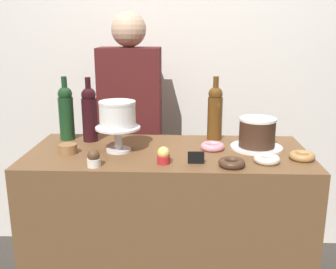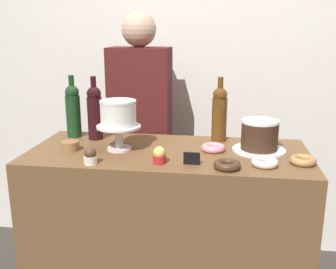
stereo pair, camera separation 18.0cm
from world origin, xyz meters
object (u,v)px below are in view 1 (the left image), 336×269
object	(u,v)px
cookie_stack	(68,149)
barista_figure	(131,141)
cupcake_lemon	(164,156)
white_layer_cake	(117,114)
donut_pink	(212,146)
donut_maple	(302,156)
price_sign_chalkboard	(196,158)
wine_bottle_green	(66,112)
wine_bottle_dark_red	(89,113)
cake_stand_pedestal	(118,135)
chocolate_round_cake	(257,132)
donut_sugar	(267,159)
donut_chocolate	(232,163)
wine_bottle_amber	(215,112)
cupcake_chocolate	(94,159)

from	to	relation	value
cookie_stack	barista_figure	xyz separation A→B (m)	(0.21, 0.60, -0.13)
cupcake_lemon	barista_figure	world-z (taller)	barista_figure
white_layer_cake	donut_pink	bearing A→B (deg)	5.62
cupcake_lemon	donut_pink	size ratio (longest dim) A/B	0.66
donut_maple	donut_pink	bearing A→B (deg)	161.09
price_sign_chalkboard	wine_bottle_green	bearing A→B (deg)	151.46
white_layer_cake	price_sign_chalkboard	bearing A→B (deg)	-24.02
wine_bottle_dark_red	cookie_stack	xyz separation A→B (m)	(-0.06, -0.21, -0.12)
cake_stand_pedestal	donut_pink	xyz separation A→B (m)	(0.44, 0.04, -0.06)
chocolate_round_cake	cookie_stack	xyz separation A→B (m)	(-0.88, -0.12, -0.06)
barista_figure	donut_sugar	bearing A→B (deg)	-45.59
white_layer_cake	barista_figure	bearing A→B (deg)	91.50
donut_chocolate	wine_bottle_dark_red	bearing A→B (deg)	151.79
donut_chocolate	donut_sugar	distance (m)	0.17
wine_bottle_green	price_sign_chalkboard	size ratio (longest dim) A/B	4.65
wine_bottle_amber	cupcake_chocolate	distance (m)	0.70
cookie_stack	barista_figure	distance (m)	0.65
wine_bottle_dark_red	cupcake_lemon	size ratio (longest dim) A/B	4.38
wine_bottle_green	price_sign_chalkboard	world-z (taller)	wine_bottle_green
cake_stand_pedestal	cookie_stack	xyz separation A→B (m)	(-0.23, -0.04, -0.06)
price_sign_chalkboard	white_layer_cake	bearing A→B (deg)	155.98
donut_sugar	cupcake_chocolate	bearing A→B (deg)	-173.88
barista_figure	wine_bottle_dark_red	bearing A→B (deg)	-112.29
wine_bottle_dark_red	donut_chocolate	world-z (taller)	wine_bottle_dark_red
cake_stand_pedestal	chocolate_round_cake	world-z (taller)	chocolate_round_cake
donut_chocolate	cookie_stack	size ratio (longest dim) A/B	1.33
cake_stand_pedestal	donut_maple	world-z (taller)	cake_stand_pedestal
donut_maple	cookie_stack	world-z (taller)	cookie_stack
wine_bottle_green	donut_sugar	distance (m)	1.02
cupcake_lemon	donut_maple	bearing A→B (deg)	7.20
white_layer_cake	donut_maple	size ratio (longest dim) A/B	1.50
wine_bottle_green	donut_sugar	world-z (taller)	wine_bottle_green
donut_maple	donut_sugar	bearing A→B (deg)	-163.44
cake_stand_pedestal	cookie_stack	bearing A→B (deg)	-169.22
chocolate_round_cake	donut_pink	world-z (taller)	chocolate_round_cake
wine_bottle_dark_red	cupcake_lemon	distance (m)	0.53
wine_bottle_dark_red	donut_chocolate	xyz separation A→B (m)	(0.68, -0.36, -0.13)
white_layer_cake	wine_bottle_amber	bearing A→B (deg)	26.03
chocolate_round_cake	donut_chocolate	xyz separation A→B (m)	(-0.15, -0.26, -0.06)
wine_bottle_dark_red	price_sign_chalkboard	distance (m)	0.63
cookie_stack	donut_pink	bearing A→B (deg)	7.39
donut_pink	barista_figure	xyz separation A→B (m)	(-0.46, 0.51, -0.13)
cake_stand_pedestal	chocolate_round_cake	distance (m)	0.66
cupcake_lemon	donut_chocolate	world-z (taller)	cupcake_lemon
cupcake_chocolate	donut_maple	xyz separation A→B (m)	(0.89, 0.13, -0.02)
wine_bottle_amber	wine_bottle_dark_red	distance (m)	0.64
wine_bottle_green	donut_maple	xyz separation A→B (m)	(1.12, -0.28, -0.13)
cupcake_chocolate	wine_bottle_green	bearing A→B (deg)	119.08
cupcake_chocolate	donut_sugar	xyz separation A→B (m)	(0.73, 0.08, -0.02)
cupcake_chocolate	cookie_stack	xyz separation A→B (m)	(-0.16, 0.17, -0.01)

